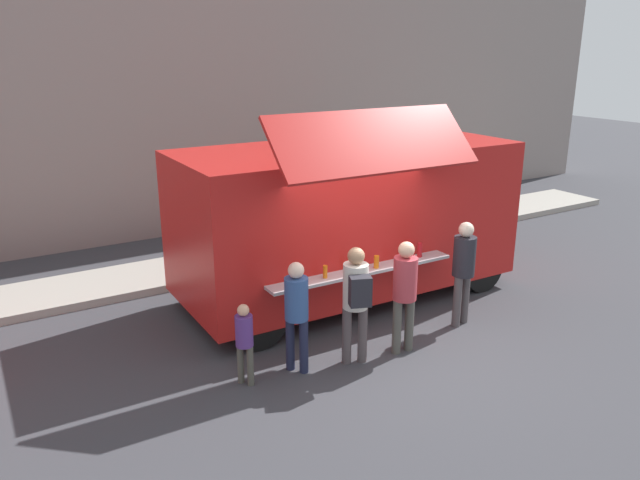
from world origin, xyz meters
TOP-DOWN VIEW (x-y plane):
  - ground_plane at (0.00, 0.00)m, footprint 60.00×60.00m
  - curb_strip at (-3.32, 4.56)m, footprint 28.00×1.60m
  - building_behind at (-2.32, 8.46)m, footprint 32.00×2.40m
  - food_truck_main at (0.68, 1.94)m, footprint 6.02×3.38m
  - trash_bin at (4.31, 4.26)m, footprint 0.60×0.60m
  - customer_front_ordering at (0.18, -0.35)m, footprint 0.36×0.35m
  - customer_mid_with_backpack at (-0.65, -0.28)m, footprint 0.45×0.58m
  - customer_rear_waiting at (-1.46, -0.03)m, footprint 0.33×0.33m
  - customer_extra_browsing at (1.59, -0.09)m, footprint 0.36×0.36m
  - child_near_queue at (-2.24, 0.02)m, footprint 0.24×0.24m

SIDE VIEW (x-z plane):
  - ground_plane at x=0.00m, z-range 0.00..0.00m
  - curb_strip at x=-3.32m, z-range 0.00..0.15m
  - trash_bin at x=4.31m, z-range 0.00..0.97m
  - child_near_queue at x=-2.24m, z-range 0.11..1.29m
  - customer_rear_waiting at x=-1.46m, z-range 0.16..1.79m
  - customer_front_ordering at x=0.18m, z-range 0.17..1.91m
  - customer_extra_browsing at x=1.59m, z-range 0.17..1.93m
  - customer_mid_with_backpack at x=-0.65m, z-range 0.20..1.96m
  - food_truck_main at x=0.68m, z-range -0.25..3.28m
  - building_behind at x=-2.32m, z-range 0.00..7.08m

